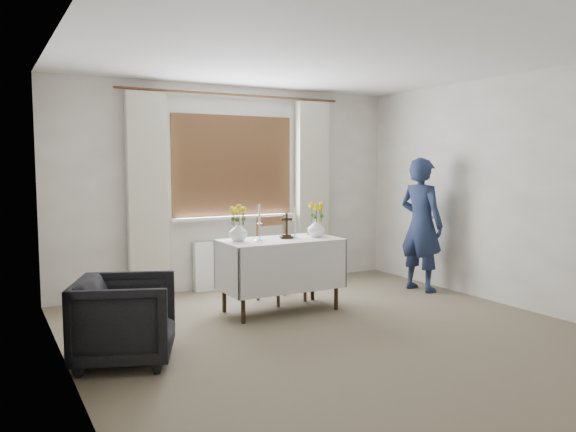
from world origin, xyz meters
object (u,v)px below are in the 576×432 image
at_px(wooden_chair, 281,259).
at_px(wooden_cross, 286,226).
at_px(person, 421,225).
at_px(flower_vase_left, 238,232).
at_px(flower_vase_right, 316,228).
at_px(armchair, 125,320).
at_px(altar_table, 281,275).

xyz_separation_m(wooden_chair, wooden_cross, (-0.13, -0.36, 0.42)).
relative_size(person, flower_vase_left, 8.31).
bearing_deg(person, wooden_cross, 79.66).
relative_size(flower_vase_left, flower_vase_right, 1.01).
height_order(armchair, person, person).
bearing_deg(wooden_chair, flower_vase_right, -70.25).
height_order(armchair, wooden_cross, wooden_cross).
distance_m(wooden_cross, flower_vase_left, 0.53).
xyz_separation_m(altar_table, person, (1.95, 0.03, 0.43)).
bearing_deg(flower_vase_left, wooden_chair, 23.58).
bearing_deg(flower_vase_left, wooden_cross, -7.82).
xyz_separation_m(altar_table, wooden_chair, (0.21, 0.37, 0.10)).
distance_m(person, flower_vase_right, 1.53).
bearing_deg(person, wooden_chair, 68.13).
bearing_deg(altar_table, wooden_chair, 60.67).
relative_size(altar_table, person, 0.77).
distance_m(person, wooden_cross, 1.88).
distance_m(wooden_chair, flower_vase_left, 0.81).
bearing_deg(wooden_chair, armchair, -159.60).
relative_size(armchair, wooden_cross, 2.74).
bearing_deg(flower_vase_left, flower_vase_right, -6.87).
relative_size(wooden_chair, armchair, 1.29).
bearing_deg(flower_vase_right, wooden_cross, 174.56).
xyz_separation_m(person, flower_vase_right, (-1.53, -0.04, 0.05)).
height_order(altar_table, person, person).
relative_size(person, wooden_cross, 5.97).
relative_size(altar_table, wooden_cross, 4.57).
height_order(wooden_chair, wooden_cross, wooden_cross).
distance_m(wooden_chair, wooden_cross, 0.56).
xyz_separation_m(armchair, flower_vase_left, (1.34, 0.85, 0.52)).
distance_m(wooden_chair, person, 1.81).
bearing_deg(person, altar_table, 80.16).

